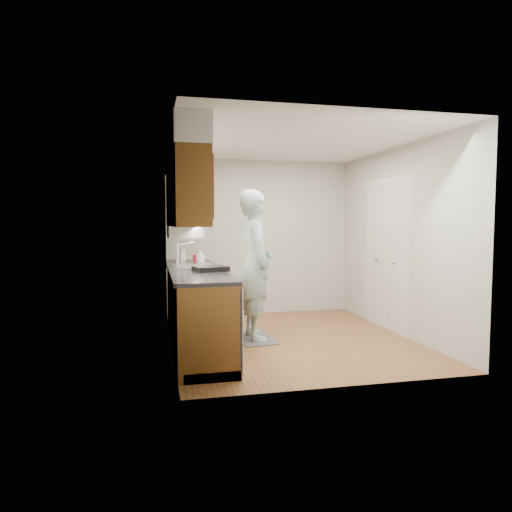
{
  "coord_description": "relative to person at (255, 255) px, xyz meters",
  "views": [
    {
      "loc": [
        -1.71,
        -5.52,
        1.49
      ],
      "look_at": [
        -0.39,
        0.25,
        1.06
      ],
      "focal_mm": 32.0,
      "sensor_mm": 36.0,
      "label": 1
    }
  ],
  "objects": [
    {
      "name": "floor",
      "position": [
        0.45,
        -0.1,
        -1.09
      ],
      "size": [
        3.5,
        3.5,
        0.0
      ],
      "primitive_type": "plane",
      "color": "brown",
      "rests_on": "ground"
    },
    {
      "name": "ceiling",
      "position": [
        0.45,
        -0.1,
        1.41
      ],
      "size": [
        3.5,
        3.5,
        0.0
      ],
      "primitive_type": "plane",
      "rotation": [
        3.14,
        0.0,
        0.0
      ],
      "color": "white",
      "rests_on": "wall_left"
    },
    {
      "name": "wall_left",
      "position": [
        -1.05,
        -0.1,
        0.16
      ],
      "size": [
        0.02,
        3.5,
        2.5
      ],
      "primitive_type": "cube",
      "color": "#B8B7AC",
      "rests_on": "floor"
    },
    {
      "name": "wall_right",
      "position": [
        1.95,
        -0.1,
        0.16
      ],
      "size": [
        0.02,
        3.5,
        2.5
      ],
      "primitive_type": "cube",
      "color": "#B8B7AC",
      "rests_on": "floor"
    },
    {
      "name": "wall_back",
      "position": [
        0.45,
        1.65,
        0.16
      ],
      "size": [
        3.0,
        0.02,
        2.5
      ],
      "primitive_type": "cube",
      "color": "#B8B7AC",
      "rests_on": "floor"
    },
    {
      "name": "counter",
      "position": [
        -0.75,
        -0.11,
        -0.6
      ],
      "size": [
        0.64,
        2.8,
        1.3
      ],
      "color": "brown",
      "rests_on": "floor"
    },
    {
      "name": "upper_cabinets",
      "position": [
        -0.88,
        -0.06,
        0.86
      ],
      "size": [
        0.47,
        2.8,
        1.21
      ],
      "color": "brown",
      "rests_on": "wall_left"
    },
    {
      "name": "closet_door",
      "position": [
        1.93,
        0.2,
        -0.06
      ],
      "size": [
        0.02,
        1.22,
        2.05
      ],
      "primitive_type": "cube",
      "color": "white",
      "rests_on": "wall_right"
    },
    {
      "name": "floor_mat",
      "position": [
        0.0,
        0.0,
        -1.08
      ],
      "size": [
        0.5,
        0.78,
        0.01
      ],
      "primitive_type": "cube",
      "rotation": [
        0.0,
        0.0,
        0.09
      ],
      "color": "slate",
      "rests_on": "floor"
    },
    {
      "name": "person",
      "position": [
        0.0,
        0.0,
        0.0
      ],
      "size": [
        0.54,
        0.78,
        2.14
      ],
      "primitive_type": "imported",
      "rotation": [
        0.0,
        0.0,
        1.62
      ],
      "color": "#9BB9BC",
      "rests_on": "floor_mat"
    },
    {
      "name": "soap_bottle_a",
      "position": [
        -0.87,
        0.69,
        -0.01
      ],
      "size": [
        0.12,
        0.12,
        0.26
      ],
      "primitive_type": "imported",
      "rotation": [
        0.0,
        0.0,
        -0.16
      ],
      "color": "silver",
      "rests_on": "counter"
    },
    {
      "name": "soap_bottle_b",
      "position": [
        -0.63,
        0.59,
        -0.06
      ],
      "size": [
        0.12,
        0.12,
        0.18
      ],
      "primitive_type": "imported",
      "rotation": [
        0.0,
        0.0,
        -0.77
      ],
      "color": "silver",
      "rests_on": "counter"
    },
    {
      "name": "soap_bottle_c",
      "position": [
        -0.83,
        0.88,
        -0.07
      ],
      "size": [
        0.16,
        0.16,
        0.15
      ],
      "primitive_type": "imported",
      "rotation": [
        0.0,
        0.0,
        0.47
      ],
      "color": "silver",
      "rests_on": "counter"
    },
    {
      "name": "soda_can",
      "position": [
        -0.7,
        0.6,
        -0.09
      ],
      "size": [
        0.07,
        0.07,
        0.11
      ],
      "primitive_type": "cylinder",
      "rotation": [
        0.0,
        0.0,
        0.19
      ],
      "color": "#A81C34",
      "rests_on": "counter"
    },
    {
      "name": "steel_can",
      "position": [
        -0.61,
        0.72,
        -0.08
      ],
      "size": [
        0.08,
        0.08,
        0.13
      ],
      "primitive_type": "cylinder",
      "rotation": [
        0.0,
        0.0,
        0.21
      ],
      "color": "#A5A5AA",
      "rests_on": "counter"
    },
    {
      "name": "dish_rack",
      "position": [
        -0.62,
        -0.47,
        -0.12
      ],
      "size": [
        0.42,
        0.37,
        0.06
      ],
      "primitive_type": "cube",
      "rotation": [
        0.0,
        0.0,
        0.23
      ],
      "color": "black",
      "rests_on": "counter"
    }
  ]
}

